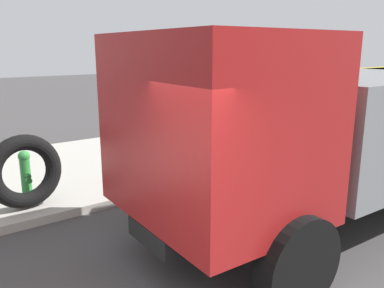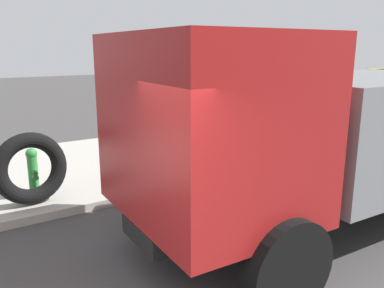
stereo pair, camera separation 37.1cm
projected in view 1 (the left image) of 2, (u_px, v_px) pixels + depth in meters
The scene contains 3 objects.
fire_hydrant at pixel (26, 172), 7.27m from camera, with size 0.21×0.47×0.87m.
loose_tire at pixel (25, 172), 6.73m from camera, with size 1.27×1.27×0.27m, color black.
dump_truck_gray at pixel (331, 128), 6.24m from camera, with size 7.09×3.01×3.00m.
Camera 1 is at (-1.05, -2.29, 2.83)m, focal length 37.25 mm.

